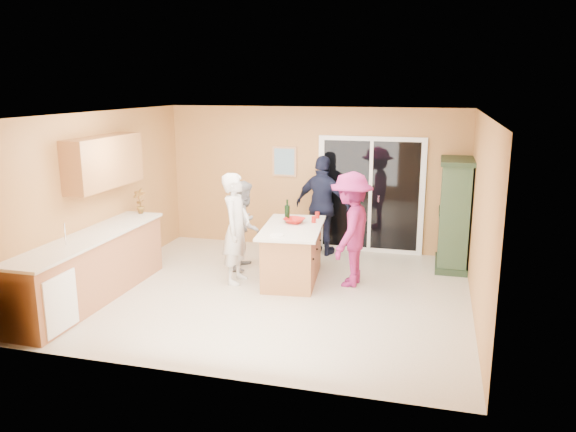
% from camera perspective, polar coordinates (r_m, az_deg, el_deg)
% --- Properties ---
extents(floor, '(5.50, 5.50, 0.00)m').
position_cam_1_polar(floor, '(8.31, -1.19, -7.83)').
color(floor, beige).
rests_on(floor, ground).
extents(ceiling, '(5.50, 5.00, 0.10)m').
position_cam_1_polar(ceiling, '(7.77, -1.28, 10.37)').
color(ceiling, white).
rests_on(ceiling, wall_back).
extents(wall_back, '(5.50, 0.10, 2.60)m').
position_cam_1_polar(wall_back, '(10.32, 2.63, 3.81)').
color(wall_back, tan).
rests_on(wall_back, ground).
extents(wall_front, '(5.50, 0.10, 2.60)m').
position_cam_1_polar(wall_front, '(5.66, -8.29, -4.26)').
color(wall_front, tan).
rests_on(wall_front, ground).
extents(wall_left, '(0.10, 5.00, 2.60)m').
position_cam_1_polar(wall_left, '(9.08, -18.16, 1.86)').
color(wall_left, tan).
rests_on(wall_left, ground).
extents(wall_right, '(0.10, 5.00, 2.60)m').
position_cam_1_polar(wall_right, '(7.66, 18.94, -0.22)').
color(wall_right, tan).
rests_on(wall_right, ground).
extents(left_cabinet_run, '(0.65, 3.05, 1.24)m').
position_cam_1_polar(left_cabinet_run, '(8.28, -19.90, -5.34)').
color(left_cabinet_run, '#A3633F').
rests_on(left_cabinet_run, floor).
extents(upper_cabinets, '(0.35, 1.60, 0.75)m').
position_cam_1_polar(upper_cabinets, '(8.73, -18.17, 5.26)').
color(upper_cabinets, '#A3633F').
rests_on(upper_cabinets, wall_left).
extents(sliding_door, '(1.90, 0.07, 2.10)m').
position_cam_1_polar(sliding_door, '(10.16, 8.37, 2.10)').
color(sliding_door, white).
rests_on(sliding_door, floor).
extents(framed_picture, '(0.46, 0.04, 0.56)m').
position_cam_1_polar(framed_picture, '(10.38, -0.36, 5.55)').
color(framed_picture, tan).
rests_on(framed_picture, wall_back).
extents(kitchen_island, '(1.05, 1.71, 0.86)m').
position_cam_1_polar(kitchen_island, '(8.74, 0.45, -3.97)').
color(kitchen_island, '#A3633F').
rests_on(kitchen_island, floor).
extents(green_hutch, '(0.52, 0.99, 1.83)m').
position_cam_1_polar(green_hutch, '(9.59, 16.50, 0.04)').
color(green_hutch, '#1F3220').
rests_on(green_hutch, floor).
extents(woman_white, '(0.41, 0.62, 1.70)m').
position_cam_1_polar(woman_white, '(8.56, -5.29, -1.27)').
color(woman_white, silver).
rests_on(woman_white, floor).
extents(woman_grey, '(0.59, 0.74, 1.46)m').
position_cam_1_polar(woman_grey, '(9.27, -4.43, -0.89)').
color(woman_grey, '#98979A').
rests_on(woman_grey, floor).
extents(woman_navy, '(1.12, 0.67, 1.78)m').
position_cam_1_polar(woman_navy, '(9.96, 3.56, 1.05)').
color(woman_navy, '#171A34').
rests_on(woman_navy, floor).
extents(woman_magenta, '(0.77, 1.19, 1.73)m').
position_cam_1_polar(woman_magenta, '(8.47, 6.40, -1.36)').
color(woman_magenta, '#8E1F5E').
rests_on(woman_magenta, floor).
extents(serving_bowl, '(0.41, 0.41, 0.08)m').
position_cam_1_polar(serving_bowl, '(8.83, 0.63, -0.47)').
color(serving_bowl, '#AB1813').
rests_on(serving_bowl, kitchen_island).
extents(tulip_vase, '(0.23, 0.16, 0.40)m').
position_cam_1_polar(tulip_vase, '(9.39, -14.83, 1.46)').
color(tulip_vase, '#A51C10').
rests_on(tulip_vase, left_cabinet_run).
extents(tumbler_near, '(0.09, 0.09, 0.10)m').
position_cam_1_polar(tumbler_near, '(9.15, 2.99, 0.09)').
color(tumbler_near, '#AB1813').
rests_on(tumbler_near, kitchen_island).
extents(tumbler_far, '(0.08, 0.08, 0.11)m').
position_cam_1_polar(tumbler_far, '(8.85, 2.63, -0.35)').
color(tumbler_far, '#AB1813').
rests_on(tumbler_far, kitchen_island).
extents(wine_bottle, '(0.08, 0.08, 0.35)m').
position_cam_1_polar(wine_bottle, '(8.93, -0.08, 0.33)').
color(wine_bottle, black).
rests_on(wine_bottle, kitchen_island).
extents(white_plate, '(0.23, 0.23, 0.01)m').
position_cam_1_polar(white_plate, '(8.10, -1.16, -1.96)').
color(white_plate, white).
rests_on(white_plate, kitchen_island).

